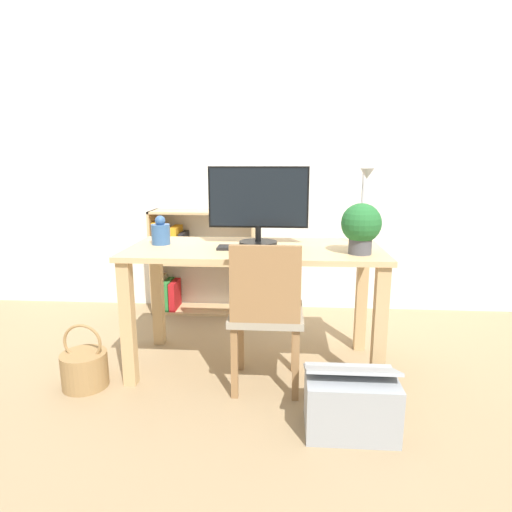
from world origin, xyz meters
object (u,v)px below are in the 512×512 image
potted_plant (361,226)px  basket (85,368)px  storage_box (350,402)px  vase (161,233)px  desk_lamp (364,199)px  keyboard (251,248)px  bookshelf (186,262)px  chair (266,311)px  monitor (258,201)px

potted_plant → basket: (-1.52, -0.18, -0.80)m
potted_plant → storage_box: size_ratio=0.65×
potted_plant → storage_box: bearing=-100.7°
vase → desk_lamp: size_ratio=0.39×
basket → desk_lamp: bearing=15.0°
keyboard → bookshelf: bookshelf is taller
vase → chair: 0.83m
chair → keyboard: bearing=109.1°
bookshelf → potted_plant: bearing=-42.1°
monitor → desk_lamp: 0.63m
monitor → keyboard: bearing=-99.6°
vase → monitor: bearing=5.4°
basket → vase: bearing=46.7°
keyboard → chair: size_ratio=0.47×
chair → bookshelf: (-0.73, 1.26, -0.04)m
chair → basket: bearing=178.4°
desk_lamp → potted_plant: bearing=-102.1°
desk_lamp → chair: size_ratio=0.54×
chair → bookshelf: 1.46m
monitor → potted_plant: monitor is taller
keyboard → chair: bearing=-66.9°
vase → basket: 0.89m
vase → storage_box: 1.44m
keyboard → storage_box: bearing=-48.4°
potted_plant → bookshelf: size_ratio=0.32×
storage_box → basket: bearing=167.9°
potted_plant → chair: (-0.51, -0.14, -0.45)m
vase → chair: size_ratio=0.21×
chair → monitor: bearing=95.9°
bookshelf → basket: size_ratio=2.31×
vase → bookshelf: bearing=94.5°
basket → storage_box: 1.46m
storage_box → desk_lamp: bearing=78.8°
desk_lamp → storage_box: size_ratio=1.07×
monitor → bookshelf: size_ratio=0.71×
bookshelf → basket: bookshelf is taller
potted_plant → storage_box: potted_plant is taller
potted_plant → chair: potted_plant is taller
vase → chair: vase is taller
vase → potted_plant: bearing=-9.8°
vase → bookshelf: 1.01m
basket → potted_plant: bearing=6.8°
potted_plant → storage_box: 0.91m
keyboard → potted_plant: bearing=-8.2°
bookshelf → basket: 1.37m
monitor → chair: monitor is taller
desk_lamp → bookshelf: 1.67m
desk_lamp → potted_plant: 0.28m
bookshelf → storage_box: 1.99m
monitor → desk_lamp: size_ratio=1.32×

